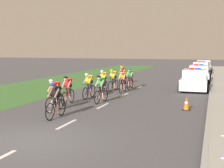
{
  "coord_description": "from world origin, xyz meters",
  "views": [
    {
      "loc": [
        5.33,
        -7.86,
        2.9
      ],
      "look_at": [
        0.35,
        6.75,
        1.1
      ],
      "focal_mm": 47.91,
      "sensor_mm": 36.0,
      "label": 1
    }
  ],
  "objects_px": {
    "police_car_second": "(198,74)",
    "cyclist_tenth": "(123,75)",
    "cyclist_ninth": "(130,78)",
    "police_car_nearest": "(194,80)",
    "cyclist_second": "(55,94)",
    "cyclist_third": "(68,89)",
    "cyclist_seventh": "(123,81)",
    "cyclist_sixth": "(103,81)",
    "cyclist_eighth": "(113,80)",
    "police_car_third": "(202,69)",
    "traffic_cone_near": "(186,104)",
    "cyclist_fifth": "(89,85)",
    "cyclist_lead": "(55,100)",
    "police_car_furthest": "(203,66)",
    "cyclist_fourth": "(101,88)"
  },
  "relations": [
    {
      "from": "cyclist_lead",
      "to": "police_car_third",
      "type": "height_order",
      "value": "police_car_third"
    },
    {
      "from": "cyclist_ninth",
      "to": "police_car_third",
      "type": "bearing_deg",
      "value": 71.67
    },
    {
      "from": "cyclist_fifth",
      "to": "cyclist_tenth",
      "type": "distance_m",
      "value": 7.75
    },
    {
      "from": "police_car_furthest",
      "to": "traffic_cone_near",
      "type": "distance_m",
      "value": 26.14
    },
    {
      "from": "cyclist_ninth",
      "to": "police_car_nearest",
      "type": "distance_m",
      "value": 4.62
    },
    {
      "from": "cyclist_tenth",
      "to": "police_car_second",
      "type": "height_order",
      "value": "police_car_second"
    },
    {
      "from": "police_car_nearest",
      "to": "cyclist_lead",
      "type": "bearing_deg",
      "value": -114.36
    },
    {
      "from": "cyclist_fourth",
      "to": "cyclist_lead",
      "type": "bearing_deg",
      "value": -97.04
    },
    {
      "from": "police_car_second",
      "to": "cyclist_tenth",
      "type": "bearing_deg",
      "value": -146.83
    },
    {
      "from": "cyclist_lead",
      "to": "police_car_second",
      "type": "height_order",
      "value": "police_car_second"
    },
    {
      "from": "cyclist_sixth",
      "to": "cyclist_tenth",
      "type": "bearing_deg",
      "value": 92.4
    },
    {
      "from": "cyclist_fifth",
      "to": "police_car_third",
      "type": "xyz_separation_m",
      "value": [
        5.67,
        18.51,
        -0.11
      ]
    },
    {
      "from": "cyclist_tenth",
      "to": "traffic_cone_near",
      "type": "height_order",
      "value": "cyclist_tenth"
    },
    {
      "from": "cyclist_fifth",
      "to": "cyclist_seventh",
      "type": "xyz_separation_m",
      "value": [
        1.19,
        2.97,
        0.0
      ]
    },
    {
      "from": "cyclist_sixth",
      "to": "cyclist_eighth",
      "type": "height_order",
      "value": "same"
    },
    {
      "from": "police_car_second",
      "to": "traffic_cone_near",
      "type": "xyz_separation_m",
      "value": [
        0.09,
        -13.27,
        -0.37
      ]
    },
    {
      "from": "cyclist_fifth",
      "to": "cyclist_eighth",
      "type": "relative_size",
      "value": 1.0
    },
    {
      "from": "cyclist_sixth",
      "to": "cyclist_ninth",
      "type": "bearing_deg",
      "value": 63.47
    },
    {
      "from": "cyclist_sixth",
      "to": "cyclist_tenth",
      "type": "height_order",
      "value": "same"
    },
    {
      "from": "cyclist_second",
      "to": "cyclist_third",
      "type": "distance_m",
      "value": 1.76
    },
    {
      "from": "cyclist_fourth",
      "to": "cyclist_tenth",
      "type": "relative_size",
      "value": 1.0
    },
    {
      "from": "cyclist_fourth",
      "to": "cyclist_fifth",
      "type": "bearing_deg",
      "value": 137.5
    },
    {
      "from": "police_car_furthest",
      "to": "cyclist_third",
      "type": "bearing_deg",
      "value": -102.73
    },
    {
      "from": "police_car_third",
      "to": "cyclist_second",
      "type": "bearing_deg",
      "value": -104.52
    },
    {
      "from": "cyclist_fourth",
      "to": "cyclist_ninth",
      "type": "xyz_separation_m",
      "value": [
        -0.01,
        5.99,
        0.0
      ]
    },
    {
      "from": "police_car_second",
      "to": "traffic_cone_near",
      "type": "height_order",
      "value": "police_car_second"
    },
    {
      "from": "cyclist_fifth",
      "to": "cyclist_eighth",
      "type": "xyz_separation_m",
      "value": [
        0.32,
        3.53,
        0.0
      ]
    },
    {
      "from": "cyclist_second",
      "to": "cyclist_seventh",
      "type": "relative_size",
      "value": 1.0
    },
    {
      "from": "cyclist_eighth",
      "to": "cyclist_third",
      "type": "bearing_deg",
      "value": -96.63
    },
    {
      "from": "cyclist_second",
      "to": "police_car_nearest",
      "type": "height_order",
      "value": "police_car_nearest"
    },
    {
      "from": "cyclist_third",
      "to": "police_car_furthest",
      "type": "xyz_separation_m",
      "value": [
        6.0,
        26.55,
        -0.11
      ]
    },
    {
      "from": "police_car_second",
      "to": "police_car_furthest",
      "type": "relative_size",
      "value": 0.99
    },
    {
      "from": "cyclist_tenth",
      "to": "police_car_second",
      "type": "relative_size",
      "value": 0.39
    },
    {
      "from": "cyclist_seventh",
      "to": "cyclist_lead",
      "type": "bearing_deg",
      "value": -93.64
    },
    {
      "from": "police_car_second",
      "to": "police_car_third",
      "type": "relative_size",
      "value": 0.99
    },
    {
      "from": "cyclist_eighth",
      "to": "police_car_third",
      "type": "xyz_separation_m",
      "value": [
        5.34,
        14.97,
        -0.11
      ]
    },
    {
      "from": "cyclist_second",
      "to": "police_car_second",
      "type": "height_order",
      "value": "police_car_second"
    },
    {
      "from": "cyclist_lead",
      "to": "police_car_third",
      "type": "distance_m",
      "value": 24.16
    },
    {
      "from": "cyclist_second",
      "to": "cyclist_third",
      "type": "relative_size",
      "value": 1.0
    },
    {
      "from": "cyclist_seventh",
      "to": "cyclist_ninth",
      "type": "height_order",
      "value": "same"
    },
    {
      "from": "cyclist_seventh",
      "to": "police_car_third",
      "type": "xyz_separation_m",
      "value": [
        4.48,
        15.53,
        -0.11
      ]
    },
    {
      "from": "cyclist_second",
      "to": "cyclist_fourth",
      "type": "distance_m",
      "value": 3.03
    },
    {
      "from": "cyclist_ninth",
      "to": "traffic_cone_near",
      "type": "bearing_deg",
      "value": -55.0
    },
    {
      "from": "cyclist_sixth",
      "to": "cyclist_ninth",
      "type": "xyz_separation_m",
      "value": [
        1.19,
        2.39,
        0.0
      ]
    },
    {
      "from": "cyclist_sixth",
      "to": "police_car_nearest",
      "type": "distance_m",
      "value": 6.63
    },
    {
      "from": "cyclist_fourth",
      "to": "police_car_furthest",
      "type": "distance_m",
      "value": 25.95
    },
    {
      "from": "cyclist_ninth",
      "to": "cyclist_seventh",
      "type": "bearing_deg",
      "value": -89.39
    },
    {
      "from": "police_car_nearest",
      "to": "cyclist_ninth",
      "type": "bearing_deg",
      "value": -167.49
    },
    {
      "from": "cyclist_eighth",
      "to": "police_car_third",
      "type": "relative_size",
      "value": 0.38
    },
    {
      "from": "cyclist_lead",
      "to": "cyclist_seventh",
      "type": "relative_size",
      "value": 1.0
    }
  ]
}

